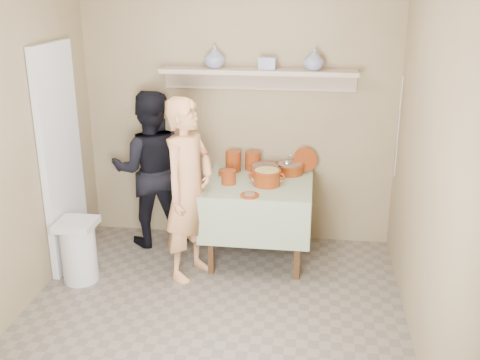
% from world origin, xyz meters
% --- Properties ---
extents(ground, '(3.50, 3.50, 0.00)m').
position_xyz_m(ground, '(0.00, 0.00, 0.00)').
color(ground, '#706558').
rests_on(ground, ground).
extents(tile_panel, '(0.06, 0.70, 2.00)m').
position_xyz_m(tile_panel, '(-1.46, 0.95, 1.00)').
color(tile_panel, silver).
rests_on(tile_panel, ground).
extents(plate_stack_a, '(0.15, 0.15, 0.20)m').
position_xyz_m(plate_stack_a, '(-0.02, 1.54, 0.86)').
color(plate_stack_a, maroon).
rests_on(plate_stack_a, serving_table).
extents(plate_stack_b, '(0.15, 0.15, 0.18)m').
position_xyz_m(plate_stack_b, '(0.16, 1.60, 0.85)').
color(plate_stack_b, maroon).
rests_on(plate_stack_b, serving_table).
extents(bowl_stack, '(0.13, 0.13, 0.13)m').
position_xyz_m(bowl_stack, '(-0.01, 1.17, 0.83)').
color(bowl_stack, maroon).
rests_on(bowl_stack, serving_table).
extents(empty_bowl, '(0.16, 0.16, 0.05)m').
position_xyz_m(empty_bowl, '(-0.06, 1.41, 0.79)').
color(empty_bowl, maroon).
rests_on(empty_bowl, serving_table).
extents(propped_lid, '(0.25, 0.17, 0.23)m').
position_xyz_m(propped_lid, '(0.66, 1.61, 0.88)').
color(propped_lid, maroon).
rests_on(propped_lid, serving_table).
extents(vase_right, '(0.23, 0.23, 0.19)m').
position_xyz_m(vase_right, '(0.70, 1.61, 1.82)').
color(vase_right, navy).
rests_on(vase_right, wall_shelf).
extents(vase_left, '(0.23, 0.23, 0.20)m').
position_xyz_m(vase_left, '(-0.20, 1.64, 1.82)').
color(vase_left, navy).
rests_on(vase_left, wall_shelf).
extents(ceramic_box, '(0.16, 0.12, 0.11)m').
position_xyz_m(ceramic_box, '(0.28, 1.62, 1.77)').
color(ceramic_box, navy).
rests_on(ceramic_box, wall_shelf).
extents(person_cook, '(0.58, 0.69, 1.60)m').
position_xyz_m(person_cook, '(-0.31, 0.86, 0.80)').
color(person_cook, tan).
rests_on(person_cook, ground).
extents(person_helper, '(0.86, 0.74, 1.53)m').
position_xyz_m(person_helper, '(-0.82, 1.47, 0.76)').
color(person_helper, black).
rests_on(person_helper, ground).
extents(room_shell, '(3.04, 3.54, 2.62)m').
position_xyz_m(room_shell, '(0.00, 0.00, 1.61)').
color(room_shell, '#95815B').
rests_on(room_shell, ground).
extents(serving_table, '(0.97, 0.97, 0.76)m').
position_xyz_m(serving_table, '(0.25, 1.28, 0.64)').
color(serving_table, '#4C2D16').
rests_on(serving_table, ground).
extents(cazuela_meat_a, '(0.30, 0.30, 0.10)m').
position_xyz_m(cazuela_meat_a, '(0.29, 1.45, 0.82)').
color(cazuela_meat_a, '#642109').
rests_on(cazuela_meat_a, serving_table).
extents(cazuela_meat_b, '(0.28, 0.28, 0.10)m').
position_xyz_m(cazuela_meat_b, '(0.52, 1.53, 0.82)').
color(cazuela_meat_b, '#642109').
rests_on(cazuela_meat_b, serving_table).
extents(ladle, '(0.08, 0.26, 0.19)m').
position_xyz_m(ladle, '(0.49, 1.50, 0.87)').
color(ladle, silver).
rests_on(ladle, cazuela_meat_b).
extents(cazuela_rice, '(0.33, 0.25, 0.14)m').
position_xyz_m(cazuela_rice, '(0.33, 1.18, 0.85)').
color(cazuela_rice, '#642109').
rests_on(cazuela_rice, serving_table).
extents(front_plate, '(0.16, 0.16, 0.03)m').
position_xyz_m(front_plate, '(0.21, 0.88, 0.77)').
color(front_plate, maroon).
rests_on(front_plate, serving_table).
extents(wall_shelf, '(1.80, 0.25, 0.21)m').
position_xyz_m(wall_shelf, '(0.20, 1.65, 1.67)').
color(wall_shelf, tan).
rests_on(wall_shelf, room_shell).
extents(trash_bin, '(0.32, 0.32, 0.56)m').
position_xyz_m(trash_bin, '(-1.24, 0.63, 0.28)').
color(trash_bin, silver).
rests_on(trash_bin, ground).
extents(electrical_cord, '(0.01, 0.05, 0.90)m').
position_xyz_m(electrical_cord, '(1.47, 1.48, 1.25)').
color(electrical_cord, silver).
rests_on(electrical_cord, wall_shelf).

